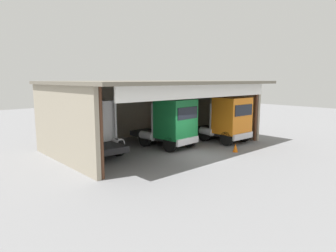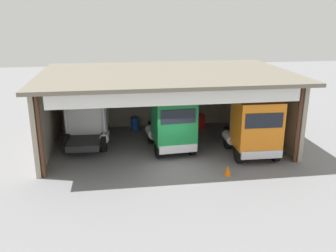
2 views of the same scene
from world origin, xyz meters
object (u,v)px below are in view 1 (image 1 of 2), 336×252
Objects in this scene: truck_green_center_right_bay at (171,123)px; tool_cart at (160,129)px; truck_orange_center_left_bay at (228,119)px; oil_drum at (113,136)px; traffic_cone at (235,148)px; truck_white_right_bay at (91,126)px.

tool_cart is (2.58, 4.22, -1.27)m from truck_green_center_right_bay.
truck_orange_center_left_bay reaches higher than oil_drum.
traffic_cone is at bearing 117.17° from truck_green_center_right_bay.
traffic_cone is (-2.16, -2.23, -1.50)m from truck_orange_center_left_bay.
truck_white_right_bay is 4.21m from oil_drum.
oil_drum is at bearing 117.01° from traffic_cone.
truck_green_center_right_bay is 5.17m from oil_drum.
truck_white_right_bay is 10.22m from truck_orange_center_left_bay.
truck_green_center_right_bay is at bearing 121.47° from traffic_cone.
oil_drum is at bearing -42.59° from truck_orange_center_left_bay.
truck_white_right_bay reaches higher than tool_cart.
oil_drum is at bearing 175.20° from tool_cart.
truck_green_center_right_bay is at bearing -18.17° from truck_orange_center_left_bay.
truck_orange_center_left_bay is at bearing 156.34° from truck_green_center_right_bay.
truck_white_right_bay is 5.47m from truck_green_center_right_bay.
truck_green_center_right_bay is (5.04, -2.12, -0.10)m from truck_white_right_bay.
truck_orange_center_left_bay is 5.27× the size of oil_drum.
truck_white_right_bay is 4.83× the size of tool_cart.
truck_orange_center_left_bay is at bearing -43.78° from oil_drum.
tool_cart is (4.53, -0.38, 0.06)m from oil_drum.
truck_orange_center_left_bay reaches higher than traffic_cone.
truck_white_right_bay is 8.02m from tool_cart.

